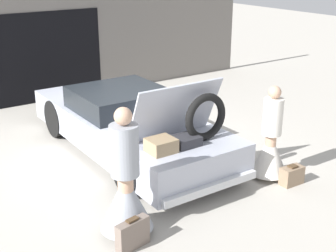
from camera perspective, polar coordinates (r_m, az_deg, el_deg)
ground_plane at (r=8.87m, az=-4.82°, el=-3.02°), size 40.00×40.00×0.00m
garage_wall_back at (r=11.98m, az=-14.67°, el=9.54°), size 12.00×0.14×2.80m
car at (r=8.66m, az=-4.89°, el=0.29°), size 1.85×4.89×1.68m
person_left at (r=6.12m, az=-5.17°, el=-7.88°), size 0.71×0.71×1.76m
person_right at (r=7.80m, az=12.37°, el=-2.38°), size 0.61×0.61×1.57m
suitcase_beside_left_person at (r=6.04m, az=-4.33°, el=-13.01°), size 0.49×0.21×0.42m
suitcase_beside_right_person at (r=7.81m, az=14.85°, el=-5.85°), size 0.39×0.22×0.33m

